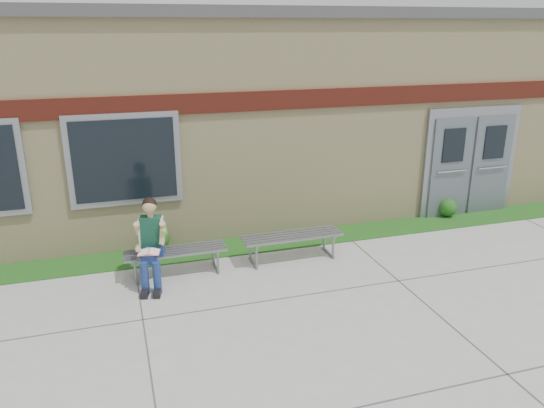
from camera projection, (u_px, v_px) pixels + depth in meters
name	position (u px, v px, depth m)	size (l,w,h in m)	color
ground	(355.00, 305.00, 7.74)	(80.00, 80.00, 0.00)	#9E9E99
grass_strip	(296.00, 239.00, 10.09)	(16.00, 0.80, 0.02)	#165318
school_building	(249.00, 104.00, 12.48)	(16.20, 6.22, 4.20)	beige
bench_left	(176.00, 255.00, 8.61)	(1.64, 0.46, 0.43)	slate
bench_right	(292.00, 240.00, 9.16)	(1.75, 0.51, 0.45)	slate
girl	(151.00, 242.00, 8.19)	(0.52, 0.90, 1.37)	navy
shrub_mid	(157.00, 238.00, 9.53)	(0.44, 0.44, 0.44)	#165318
shrub_east	(448.00, 207.00, 11.22)	(0.39, 0.39, 0.39)	#165318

